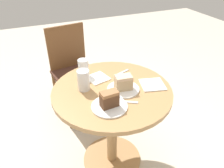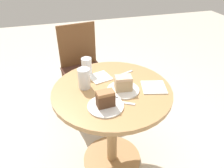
{
  "view_description": "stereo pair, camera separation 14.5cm",
  "coord_description": "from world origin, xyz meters",
  "px_view_note": "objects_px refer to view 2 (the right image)",
  "views": [
    {
      "loc": [
        -0.47,
        -1.12,
        1.55
      ],
      "look_at": [
        0.0,
        0.0,
        0.77
      ],
      "focal_mm": 35.0,
      "sensor_mm": 36.0,
      "label": 1
    },
    {
      "loc": [
        -0.34,
        -1.17,
        1.55
      ],
      "look_at": [
        0.0,
        0.0,
        0.77
      ],
      "focal_mm": 35.0,
      "sensor_mm": 36.0,
      "label": 2
    }
  ],
  "objects_px": {
    "cake_slice_near": "(123,83)",
    "glass_water": "(84,79)",
    "chair": "(83,68)",
    "cake_slice_far": "(105,99)",
    "plate_near": "(123,90)",
    "plate_far": "(106,106)",
    "glass_lemonade": "(87,67)"
  },
  "relations": [
    {
      "from": "cake_slice_near",
      "to": "cake_slice_far",
      "type": "bearing_deg",
      "value": -138.93
    },
    {
      "from": "plate_near",
      "to": "plate_far",
      "type": "bearing_deg",
      "value": -138.93
    },
    {
      "from": "plate_near",
      "to": "cake_slice_near",
      "type": "xyz_separation_m",
      "value": [
        0.0,
        0.0,
        0.05
      ]
    },
    {
      "from": "glass_lemonade",
      "to": "chair",
      "type": "bearing_deg",
      "value": 85.57
    },
    {
      "from": "plate_near",
      "to": "glass_lemonade",
      "type": "xyz_separation_m",
      "value": [
        -0.19,
        0.28,
        0.05
      ]
    },
    {
      "from": "glass_lemonade",
      "to": "cake_slice_far",
      "type": "bearing_deg",
      "value": -85.21
    },
    {
      "from": "cake_slice_far",
      "to": "glass_lemonade",
      "type": "xyz_separation_m",
      "value": [
        -0.03,
        0.41,
        -0.0
      ]
    },
    {
      "from": "chair",
      "to": "cake_slice_far",
      "type": "xyz_separation_m",
      "value": [
        -0.01,
        -0.99,
        0.32
      ]
    },
    {
      "from": "cake_slice_near",
      "to": "glass_water",
      "type": "relative_size",
      "value": 0.84
    },
    {
      "from": "plate_near",
      "to": "glass_water",
      "type": "distance_m",
      "value": 0.27
    },
    {
      "from": "cake_slice_far",
      "to": "glass_water",
      "type": "distance_m",
      "value": 0.26
    },
    {
      "from": "cake_slice_far",
      "to": "glass_water",
      "type": "bearing_deg",
      "value": 108.86
    },
    {
      "from": "plate_near",
      "to": "cake_slice_far",
      "type": "relative_size",
      "value": 1.98
    },
    {
      "from": "plate_far",
      "to": "cake_slice_far",
      "type": "distance_m",
      "value": 0.06
    },
    {
      "from": "plate_near",
      "to": "glass_water",
      "type": "height_order",
      "value": "glass_water"
    },
    {
      "from": "chair",
      "to": "plate_near",
      "type": "height_order",
      "value": "chair"
    },
    {
      "from": "cake_slice_near",
      "to": "cake_slice_far",
      "type": "xyz_separation_m",
      "value": [
        -0.16,
        -0.14,
        0.0
      ]
    },
    {
      "from": "chair",
      "to": "plate_far",
      "type": "relative_size",
      "value": 4.07
    },
    {
      "from": "plate_near",
      "to": "glass_lemonade",
      "type": "relative_size",
      "value": 1.64
    },
    {
      "from": "cake_slice_near",
      "to": "glass_water",
      "type": "xyz_separation_m",
      "value": [
        -0.24,
        0.11,
        0.0
      ]
    },
    {
      "from": "chair",
      "to": "plate_near",
      "type": "xyz_separation_m",
      "value": [
        0.15,
        -0.85,
        0.26
      ]
    },
    {
      "from": "glass_lemonade",
      "to": "glass_water",
      "type": "xyz_separation_m",
      "value": [
        -0.05,
        -0.17,
        0.0
      ]
    },
    {
      "from": "cake_slice_far",
      "to": "glass_lemonade",
      "type": "relative_size",
      "value": 0.83
    },
    {
      "from": "plate_far",
      "to": "cake_slice_near",
      "type": "bearing_deg",
      "value": 41.07
    },
    {
      "from": "chair",
      "to": "plate_near",
      "type": "bearing_deg",
      "value": -88.19
    },
    {
      "from": "plate_near",
      "to": "cake_slice_near",
      "type": "height_order",
      "value": "cake_slice_near"
    },
    {
      "from": "chair",
      "to": "cake_slice_far",
      "type": "distance_m",
      "value": 1.04
    },
    {
      "from": "plate_near",
      "to": "cake_slice_near",
      "type": "distance_m",
      "value": 0.05
    },
    {
      "from": "chair",
      "to": "plate_far",
      "type": "distance_m",
      "value": 1.02
    },
    {
      "from": "plate_far",
      "to": "glass_water",
      "type": "bearing_deg",
      "value": 108.86
    },
    {
      "from": "plate_near",
      "to": "glass_water",
      "type": "relative_size",
      "value": 1.53
    },
    {
      "from": "plate_near",
      "to": "cake_slice_far",
      "type": "distance_m",
      "value": 0.21
    }
  ]
}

